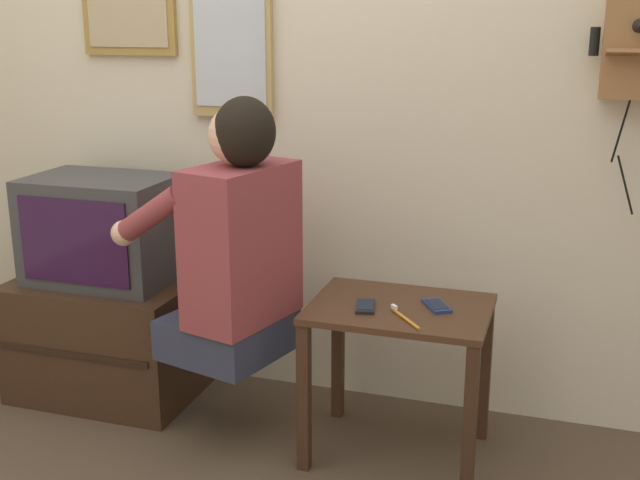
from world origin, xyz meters
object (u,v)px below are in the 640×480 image
at_px(television, 102,229).
at_px(wall_phone_antique, 637,33).
at_px(wall_mirror, 230,9).
at_px(cell_phone_held, 365,306).
at_px(cell_phone_spare, 437,306).
at_px(person, 235,242).
at_px(toothbrush, 404,317).

bearing_deg(television, wall_phone_antique, 7.01).
height_order(television, wall_mirror, wall_mirror).
relative_size(wall_phone_antique, cell_phone_held, 6.11).
height_order(wall_mirror, cell_phone_spare, wall_mirror).
bearing_deg(cell_phone_spare, television, 144.06).
bearing_deg(cell_phone_held, wall_mirror, 133.50).
relative_size(person, cell_phone_spare, 6.50).
bearing_deg(wall_phone_antique, person, -160.51).
distance_m(television, cell_phone_spare, 1.31).
relative_size(television, wall_phone_antique, 0.66).
xyz_separation_m(wall_phone_antique, cell_phone_held, (-0.76, -0.40, -0.86)).
bearing_deg(toothbrush, wall_mirror, 108.58).
distance_m(person, cell_phone_spare, 0.70).
distance_m(person, toothbrush, 0.61).
xyz_separation_m(person, cell_phone_held, (0.44, 0.03, -0.19)).
relative_size(person, cell_phone_held, 6.65).
bearing_deg(wall_mirror, person, -66.86).
height_order(television, toothbrush, television).
xyz_separation_m(cell_phone_spare, toothbrush, (-0.08, -0.13, 0.00)).
bearing_deg(wall_phone_antique, television, -172.99).
bearing_deg(wall_phone_antique, toothbrush, -143.92).
relative_size(television, toothbrush, 3.56).
height_order(cell_phone_spare, toothbrush, toothbrush).
relative_size(wall_phone_antique, cell_phone_spare, 5.97).
relative_size(wall_mirror, cell_phone_held, 5.92).
height_order(television, cell_phone_spare, television).
bearing_deg(person, cell_phone_spare, -66.07).
bearing_deg(toothbrush, person, 138.20).
height_order(person, cell_phone_held, person).
distance_m(cell_phone_spare, toothbrush, 0.16).
bearing_deg(person, wall_mirror, 38.18).
xyz_separation_m(wall_mirror, cell_phone_spare, (0.86, -0.36, -0.94)).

